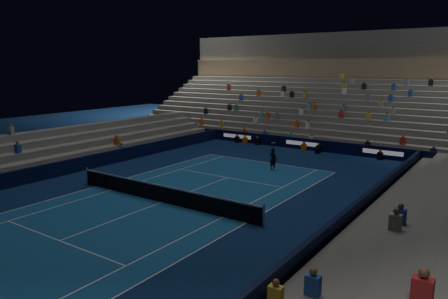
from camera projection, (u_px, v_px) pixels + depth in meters
ground at (162, 202)px, 23.36m from camera, size 90.00×90.00×0.00m
court_surface at (162, 202)px, 23.36m from camera, size 10.97×23.77×0.01m
sponsor_barrier_far at (303, 144)px, 38.18m from camera, size 44.00×0.25×1.00m
sponsor_barrier_east at (332, 232)px, 17.84m from camera, size 0.25×37.00×1.00m
sponsor_barrier_west at (56, 170)px, 28.69m from camera, size 0.25×37.00×1.00m
grandstand_main at (341, 104)px, 45.20m from camera, size 44.00×15.20×11.20m
grandstand_east at (422, 242)px, 15.82m from camera, size 5.00×37.00×2.50m
grandstand_west at (27, 157)px, 30.55m from camera, size 5.00×37.00×2.50m
tennis_net at (162, 194)px, 23.26m from camera, size 12.90×0.10×1.10m
tennis_player at (273, 159)px, 30.58m from camera, size 0.63×0.45×1.61m
broadcast_camera at (317, 150)px, 36.45m from camera, size 0.54×0.91×0.54m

